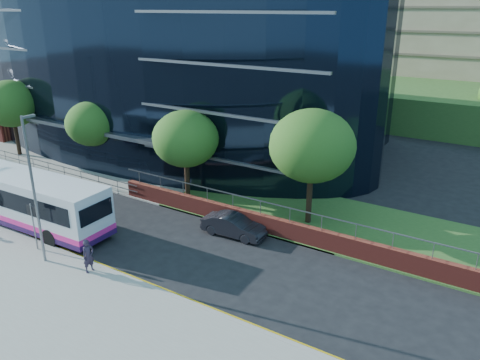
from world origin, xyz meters
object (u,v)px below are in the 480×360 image
Objects in this scene: tree_far_d at (312,146)px; city_bus at (27,200)px; parked_car at (234,226)px; pedestrian at (88,256)px; brick_pavilion at (4,115)px; tree_far_b at (92,124)px; streetlight_east at (34,187)px; street_sign at (33,217)px; tree_far_a at (11,104)px; tree_far_c at (186,139)px.

city_bus is (-14.81, -9.70, -3.41)m from tree_far_d.
pedestrian reaches higher than parked_car.
tree_far_b is at bearing -11.88° from brick_pavilion.
tree_far_d is at bearing 31.01° from city_bus.
streetlight_east reaches higher than brick_pavilion.
street_sign is at bearing -134.78° from tree_far_d.
street_sign is 0.40× the size of tree_far_a.
streetlight_east reaches higher than tree_far_a.
tree_far_b is at bearing 124.08° from street_sign.
city_bus is at bearing -146.77° from tree_far_d.
pedestrian is at bearing -43.03° from tree_far_b.
tree_far_c is (2.50, 10.59, 2.39)m from street_sign.
streetlight_east is 6.03m from city_bus.
parked_car is at bearing -128.06° from tree_far_d.
tree_far_d reaches higher than parked_car.
tree_far_c is 9.08m from tree_far_d.
tree_far_a is 20.00m from tree_far_c.
tree_far_a is 3.83× the size of pedestrian.
brick_pavilion is 0.69× the size of city_bus.
city_bus is at bearing -29.65° from brick_pavilion.
city_bus reaches higher than parked_car.
streetlight_east is at bearing 105.22° from pedestrian.
tree_far_d reaches higher than pedestrian.
tree_far_c is at bearing -173.66° from tree_far_d.
tree_far_b is 10.40m from city_bus.
street_sign is 13.54m from tree_far_b.
brick_pavilion is at bearing 174.74° from tree_far_d.
brick_pavilion is at bearing 74.66° from parked_car.
brick_pavilion is 3.07× the size of street_sign.
street_sign reaches higher than pedestrian.
tree_far_b is (10.00, 0.50, -0.65)m from tree_far_a.
street_sign is 0.38× the size of tree_far_d.
brick_pavilion is at bearing 150.35° from street_sign.
street_sign is 11.42m from parked_car.
street_sign reaches higher than parked_car.
streetlight_east is at bearing -129.40° from tree_far_d.
tree_far_d reaches higher than street_sign.
tree_far_b is 16.64m from parked_car.
tree_far_b is at bearing 74.40° from parked_car.
tree_far_a is 22.05m from streetlight_east.
tree_far_a reaches higher than city_bus.
street_sign is 20.63m from tree_far_a.
pedestrian is at bearing 10.39° from streetlight_east.
brick_pavilion is 1.32× the size of tree_far_c.
tree_far_c is (20.00, 0.00, -0.33)m from tree_far_a.
tree_far_d reaches higher than tree_far_c.
parked_car is (-3.12, -3.98, -4.53)m from tree_far_d.
tree_far_b is (19.00, -4.00, 2.27)m from brick_pavilion.
parked_car is at bearing -26.87° from tree_far_c.
streetlight_east reaches higher than street_sign.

